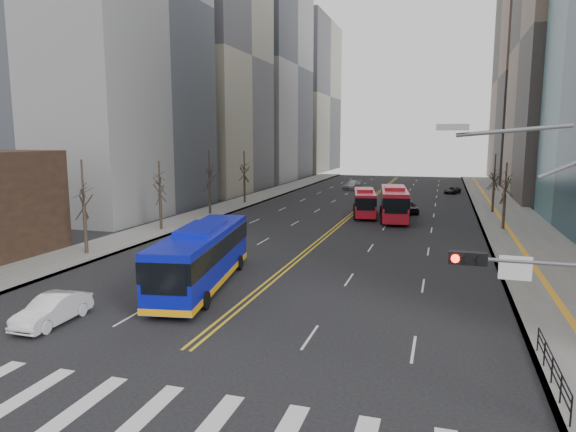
# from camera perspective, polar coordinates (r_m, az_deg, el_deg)

# --- Properties ---
(ground) EXTENTS (220.00, 220.00, 0.00)m
(ground) POSITION_cam_1_polar(r_m,az_deg,el_deg) (19.25, -18.74, -19.68)
(ground) COLOR black
(sidewalk_right) EXTENTS (7.00, 130.00, 0.15)m
(sidewalk_right) POSITION_cam_1_polar(r_m,az_deg,el_deg) (59.72, 23.71, -0.63)
(sidewalk_right) COLOR gray
(sidewalk_right) RESTS_ON ground
(sidewalk_left) EXTENTS (5.00, 130.00, 0.15)m
(sidewalk_left) POSITION_cam_1_polar(r_m,az_deg,el_deg) (65.02, -7.52, 0.74)
(sidewalk_left) COLOR gray
(sidewalk_left) RESTS_ON ground
(crosswalk) EXTENTS (26.70, 4.00, 0.01)m
(crosswalk) POSITION_cam_1_polar(r_m,az_deg,el_deg) (19.24, -18.74, -19.66)
(crosswalk) COLOR silver
(crosswalk) RESTS_ON ground
(centerline) EXTENTS (0.55, 100.00, 0.01)m
(centerline) POSITION_cam_1_polar(r_m,az_deg,el_deg) (69.93, 8.37, 1.22)
(centerline) COLOR gold
(centerline) RESTS_ON ground
(office_towers) EXTENTS (83.00, 134.00, 58.00)m
(office_towers) POSITION_cam_1_polar(r_m,az_deg,el_deg) (84.05, 10.30, 18.80)
(office_towers) COLOR gray
(office_towers) RESTS_ON ground
(signal_mast) EXTENTS (5.37, 0.37, 9.39)m
(signal_mast) POSITION_cam_1_polar(r_m,az_deg,el_deg) (16.52, 28.91, -6.95)
(signal_mast) COLOR slate
(signal_mast) RESTS_ON ground
(pedestrian_railing) EXTENTS (0.06, 6.06, 1.02)m
(pedestrian_railing) POSITION_cam_1_polar(r_m,az_deg,el_deg) (21.62, 27.31, -14.54)
(pedestrian_railing) COLOR black
(pedestrian_railing) RESTS_ON sidewalk_right
(street_trees) EXTENTS (35.20, 47.20, 7.60)m
(street_trees) POSITION_cam_1_polar(r_m,az_deg,el_deg) (51.36, -2.95, 4.09)
(street_trees) COLOR black
(street_trees) RESTS_ON ground
(blue_bus) EXTENTS (4.93, 13.28, 3.76)m
(blue_bus) POSITION_cam_1_polar(r_m,az_deg,el_deg) (31.59, -9.48, -4.27)
(blue_bus) COLOR #0B14B0
(blue_bus) RESTS_ON ground
(red_bus_near) EXTENTS (4.02, 10.18, 3.18)m
(red_bus_near) POSITION_cam_1_polar(r_m,az_deg,el_deg) (60.33, 8.50, 1.73)
(red_bus_near) COLOR #B11222
(red_bus_near) RESTS_ON ground
(red_bus_far) EXTENTS (4.19, 11.94, 3.69)m
(red_bus_far) POSITION_cam_1_polar(r_m,az_deg,el_deg) (58.13, 11.70, 1.66)
(red_bus_far) COLOR #B11222
(red_bus_far) RESTS_ON ground
(car_white) EXTENTS (1.59, 4.36, 1.43)m
(car_white) POSITION_cam_1_polar(r_m,az_deg,el_deg) (27.84, -24.70, -9.44)
(car_white) COLOR silver
(car_white) RESTS_ON ground
(car_dark_mid) EXTENTS (3.34, 4.90, 1.55)m
(car_dark_mid) POSITION_cam_1_polar(r_m,az_deg,el_deg) (63.41, 13.12, 1.02)
(car_dark_mid) COLOR black
(car_dark_mid) RESTS_ON ground
(car_silver) EXTENTS (2.99, 5.40, 1.48)m
(car_silver) POSITION_cam_1_polar(r_m,az_deg,el_deg) (91.13, 7.13, 3.44)
(car_silver) COLOR #9F9FA4
(car_silver) RESTS_ON ground
(car_dark_far) EXTENTS (2.98, 4.24, 1.08)m
(car_dark_far) POSITION_cam_1_polar(r_m,az_deg,el_deg) (87.52, 17.80, 2.74)
(car_dark_far) COLOR black
(car_dark_far) RESTS_ON ground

